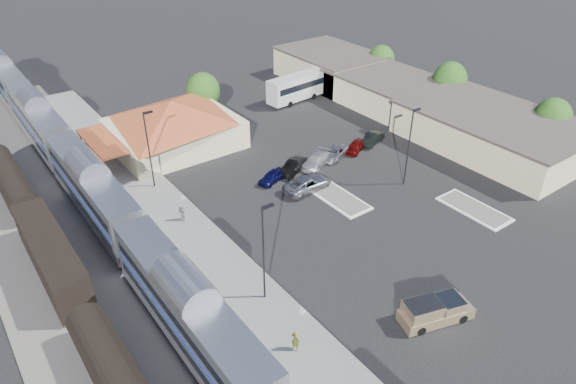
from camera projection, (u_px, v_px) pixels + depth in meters
ground at (322, 220)px, 51.95m from camera, size 280.00×280.00×0.00m
railbed at (88, 256)px, 46.83m from camera, size 16.00×100.00×0.12m
platform at (187, 232)px, 49.97m from camera, size 5.50×92.00×0.18m
passenger_train at (93, 192)px, 51.08m from camera, size 3.00×104.00×5.55m
freight_cars at (52, 258)px, 43.74m from camera, size 2.80×46.00×4.00m
station_depot at (173, 124)px, 64.49m from camera, size 18.35×12.24×6.20m
buildings_east at (408, 97)px, 74.66m from camera, size 14.40×51.40×4.80m
traffic_island_south at (338, 198)px, 55.28m from camera, size 3.30×7.50×0.21m
traffic_island_north at (474, 209)px, 53.45m from camera, size 3.30×7.50×0.21m
lamp_plat_s at (264, 246)px, 39.53m from camera, size 1.08×0.25×9.00m
lamp_plat_n at (149, 144)px, 54.64m from camera, size 1.08×0.25×9.00m
lamp_lot at (410, 141)px, 55.24m from camera, size 1.08×0.25×9.00m
tree_east_a at (552, 117)px, 64.28m from camera, size 4.56×4.56×6.42m
tree_east_b at (450, 80)px, 75.10m from camera, size 4.94×4.94×6.96m
tree_east_c at (381, 60)px, 84.95m from camera, size 4.41×4.41×6.21m
tree_depot at (203, 91)px, 71.95m from camera, size 4.71×4.71×6.63m
pickup_truck at (436, 311)px, 39.73m from camera, size 6.19×3.72×2.01m
suv at (308, 184)px, 56.48m from camera, size 5.85×2.91×1.59m
coach_bus at (303, 85)px, 79.02m from camera, size 12.64×3.86×3.99m
person_a at (295, 340)px, 37.03m from camera, size 0.63×0.77×1.84m
person_b at (182, 213)px, 51.04m from camera, size 0.77×0.94×1.82m
parked_car_a at (272, 177)px, 58.10m from camera, size 4.11×2.65×1.30m
parked_car_b at (293, 167)px, 59.87m from camera, size 4.74×3.26×1.48m
parked_car_c at (316, 160)px, 61.28m from camera, size 5.37×3.90×1.44m
parked_car_d at (335, 153)px, 63.14m from camera, size 5.19×3.92×1.31m
parked_car_e at (355, 147)px, 64.53m from camera, size 4.22×3.09×1.34m
parked_car_f at (372, 139)px, 66.33m from camera, size 4.57×2.79×1.42m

